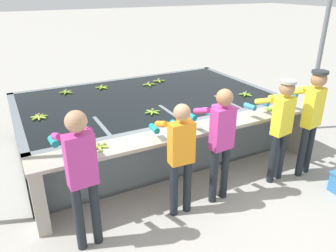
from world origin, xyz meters
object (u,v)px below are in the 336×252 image
Objects in this scene: banana_bunch_floating_3 at (102,87)px; knife_0 at (188,127)px; banana_bunch_floating_2 at (246,94)px; banana_bunch_floating_4 at (153,112)px; banana_bunch_floating_5 at (159,81)px; worker_2 at (220,136)px; worker_1 at (180,150)px; worker_0 at (81,168)px; banana_bunch_ledge_1 at (99,147)px; banana_bunch_floating_0 at (149,84)px; support_post_right at (320,55)px; worker_3 at (280,122)px; worker_4 at (311,113)px; banana_bunch_floating_6 at (66,92)px; banana_bunch_ledge_0 at (273,109)px; banana_bunch_floating_1 at (39,117)px.

banana_bunch_floating_3 reaches higher than knife_0.
banana_bunch_floating_2 is 0.98× the size of banana_bunch_floating_4.
banana_bunch_floating_4 is 1.01× the size of banana_bunch_floating_5.
worker_2 is at bearing -139.18° from banana_bunch_floating_2.
worker_1 is 3.14m from banana_bunch_floating_3.
worker_0 is 0.71m from banana_bunch_ledge_1.
banana_bunch_floating_5 is at bearing 25.49° from banana_bunch_floating_0.
banana_bunch_floating_4 is at bearing -79.75° from banana_bunch_floating_3.
worker_0 is 5.94× the size of knife_0.
banana_bunch_floating_4 is 0.09× the size of support_post_right.
worker_4 is (0.55, -0.07, 0.07)m from worker_3.
worker_3 is 5.94× the size of banana_bunch_floating_3.
worker_1 is at bearing -76.21° from banana_bunch_floating_6.
worker_0 is 6.14× the size of banana_bunch_ledge_0.
banana_bunch_floating_6 is (-2.51, 3.15, -0.05)m from worker_3.
banana_bunch_floating_6 is at bearing 137.91° from banana_bunch_ledge_0.
banana_bunch_floating_4 is at bearing -59.58° from banana_bunch_floating_6.
banana_bunch_floating_6 is at bearing 178.56° from banana_bunch_floating_3.
worker_0 is 5.29m from support_post_right.
banana_bunch_ledge_0 is (2.17, -2.59, 0.00)m from banana_bunch_floating_3.
banana_bunch_floating_3 is at bearing 101.78° from knife_0.
worker_3 is 2.48m from support_post_right.
worker_4 is (3.56, -0.02, 0.02)m from worker_0.
banana_bunch_floating_1 is at bearing 159.54° from banana_bunch_floating_4.
knife_0 is (1.25, -2.56, -0.01)m from banana_bunch_floating_6.
worker_4 reaches higher than banana_bunch_ledge_0.
banana_bunch_floating_1 is at bearing 170.55° from banana_bunch_floating_2.
banana_bunch_floating_5 is 0.09× the size of support_post_right.
banana_bunch_floating_3 is 2.60m from knife_0.
banana_bunch_ledge_1 is (-3.19, 0.63, -0.11)m from worker_4.
worker_0 is 6.17× the size of banana_bunch_ledge_1.
banana_bunch_ledge_0 is (-0.14, -0.86, 0.00)m from banana_bunch_floating_2.
banana_bunch_floating_4 is at bearing -112.55° from banana_bunch_floating_0.
banana_bunch_floating_2 is 3.26m from banana_bunch_ledge_1.
banana_bunch_ledge_1 reaches higher than banana_bunch_floating_1.
worker_2 is at bearing -75.46° from knife_0.
worker_4 is at bearing -88.73° from banana_bunch_floating_2.
banana_bunch_floating_1 is 1.56m from banana_bunch_ledge_1.
banana_bunch_floating_2 is 1.00× the size of banana_bunch_floating_3.
worker_1 is 2.18m from banana_bunch_ledge_0.
banana_bunch_ledge_1 reaches higher than banana_bunch_floating_5.
knife_0 is (1.38, 0.04, -0.01)m from banana_bunch_ledge_1.
banana_bunch_floating_3 and banana_bunch_floating_6 have the same top height.
worker_3 is at bearing -79.96° from banana_bunch_floating_5.
banana_bunch_floating_0 is 1.00× the size of banana_bunch_floating_4.
worker_3 is 5.86× the size of banana_bunch_ledge_1.
banana_bunch_ledge_1 is (-2.10, -2.48, 0.00)m from banana_bunch_floating_5.
banana_bunch_floating_1 is 2.83m from banana_bunch_floating_5.
banana_bunch_ledge_1 is (-1.53, 0.56, -0.05)m from worker_2.
banana_bunch_floating_1 and banana_bunch_floating_3 have the same top height.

